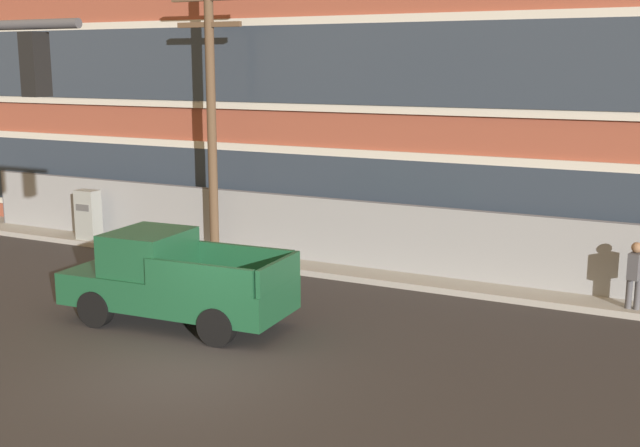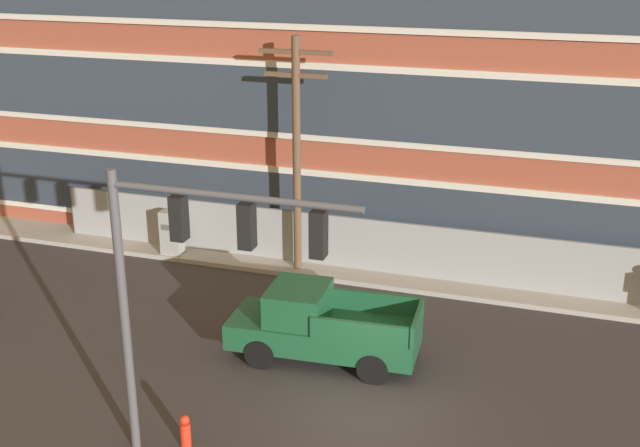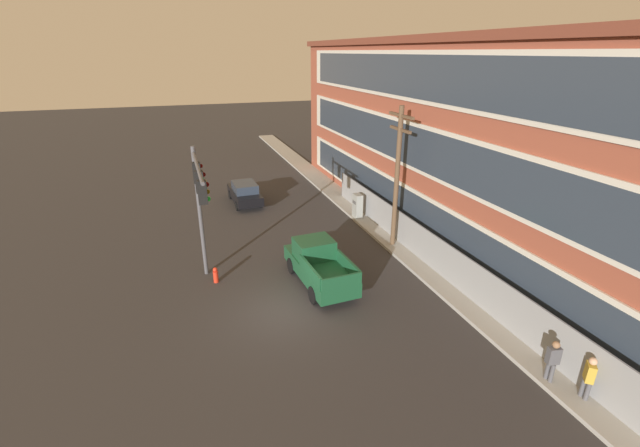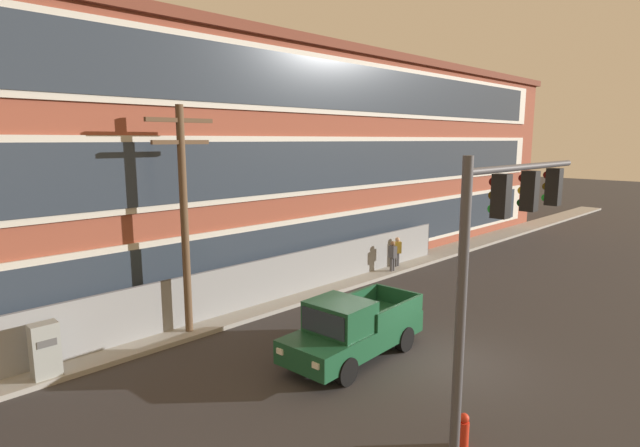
% 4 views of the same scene
% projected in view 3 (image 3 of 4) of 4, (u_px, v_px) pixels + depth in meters
% --- Properties ---
extents(ground_plane, '(160.00, 160.00, 0.00)m').
position_uv_depth(ground_plane, '(283.00, 311.00, 18.25)').
color(ground_plane, '#333030').
extents(sidewalk_building_side, '(80.00, 1.80, 0.16)m').
position_uv_depth(sidewalk_building_side, '(442.00, 280.00, 20.59)').
color(sidewalk_building_side, '#9E9B93').
rests_on(sidewalk_building_side, ground).
extents(brick_mill_building, '(50.74, 9.31, 11.11)m').
position_uv_depth(brick_mill_building, '(583.00, 169.00, 18.53)').
color(brick_mill_building, brown).
rests_on(brick_mill_building, ground).
extents(chain_link_fence, '(24.79, 0.06, 1.98)m').
position_uv_depth(chain_link_fence, '(434.00, 253.00, 21.19)').
color(chain_link_fence, gray).
rests_on(chain_link_fence, ground).
extents(traffic_signal_mast, '(5.22, 0.43, 6.40)m').
position_uv_depth(traffic_signal_mast, '(199.00, 194.00, 18.24)').
color(traffic_signal_mast, '#4C4C51').
rests_on(traffic_signal_mast, ground).
extents(pickup_truck_dark_green, '(5.15, 2.24, 2.00)m').
position_uv_depth(pickup_truck_dark_green, '(319.00, 265.00, 20.21)').
color(pickup_truck_dark_green, '#194C2D').
rests_on(pickup_truck_dark_green, ground).
extents(sedan_black, '(4.52, 1.99, 1.56)m').
position_uv_depth(sedan_black, '(245.00, 193.00, 30.99)').
color(sedan_black, black).
rests_on(sedan_black, ground).
extents(utility_pole_near_corner, '(2.39, 0.26, 7.80)m').
position_uv_depth(utility_pole_near_corner, '(397.00, 172.00, 22.72)').
color(utility_pole_near_corner, brown).
rests_on(utility_pole_near_corner, ground).
extents(electrical_cabinet, '(0.72, 0.48, 1.71)m').
position_uv_depth(electrical_cabinet, '(357.00, 207.00, 27.98)').
color(electrical_cabinet, '#939993').
rests_on(electrical_cabinet, ground).
extents(pedestrian_near_cabinet, '(0.32, 0.44, 1.69)m').
position_uv_depth(pedestrian_near_cabinet, '(552.00, 360.00, 13.94)').
color(pedestrian_near_cabinet, '#4C4C51').
rests_on(pedestrian_near_cabinet, ground).
extents(pedestrian_by_fence, '(0.46, 0.44, 1.69)m').
position_uv_depth(pedestrian_by_fence, '(589.00, 377.00, 13.21)').
color(pedestrian_by_fence, '#4C4C51').
rests_on(pedestrian_by_fence, ground).
extents(fire_hydrant, '(0.24, 0.24, 0.78)m').
position_uv_depth(fire_hydrant, '(216.00, 275.00, 20.43)').
color(fire_hydrant, red).
rests_on(fire_hydrant, ground).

